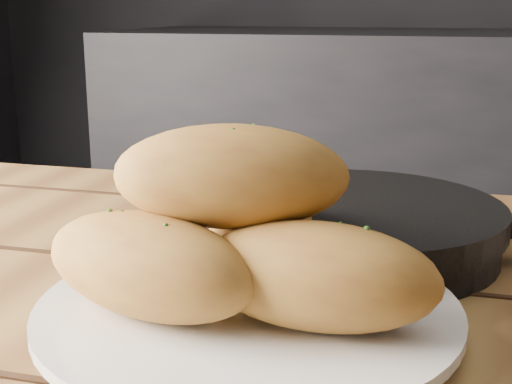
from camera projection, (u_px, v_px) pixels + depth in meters
name	position (u px, v px, depth m)	size (l,w,h in m)	color
plate	(248.00, 314.00, 0.48)	(0.29, 0.29, 0.02)	silver
bread_rolls	(239.00, 236.00, 0.47)	(0.27, 0.22, 0.12)	#A57A2E
skillet	(355.00, 226.00, 0.63)	(0.40, 0.26, 0.05)	black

